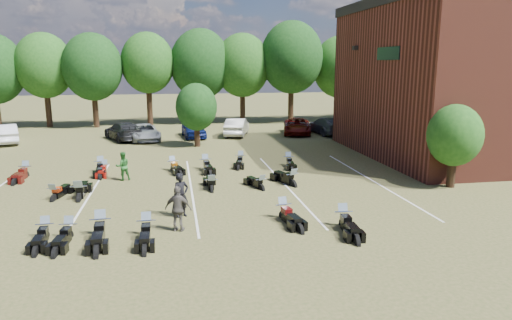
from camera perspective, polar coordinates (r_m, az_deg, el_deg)
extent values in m
plane|color=brown|center=(21.41, 0.33, -5.39)|extent=(160.00, 160.00, 0.00)
imported|color=silver|center=(42.43, -28.84, 2.90)|extent=(3.26, 5.09, 1.59)
imported|color=gray|center=(39.79, -13.77, 3.38)|extent=(3.10, 5.27, 1.38)
imported|color=black|center=(40.49, -16.23, 3.49)|extent=(4.03, 5.64, 1.52)
imported|color=#0C1858|center=(40.69, -7.83, 3.92)|extent=(2.23, 4.67, 1.54)
imported|color=#A7A7A2|center=(41.26, -2.43, 4.16)|extent=(2.91, 5.08, 1.58)
imported|color=#4F0904|center=(42.30, 5.16, 4.21)|extent=(3.52, 5.57, 1.43)
imported|color=#3A3A3F|center=(42.71, 8.77, 4.27)|extent=(2.76, 5.54, 1.54)
imported|color=black|center=(19.54, -9.35, -4.36)|extent=(0.82, 0.73, 1.89)
imported|color=#256425|center=(26.38, -16.31, -0.74)|extent=(0.93, 0.82, 1.61)
imported|color=#504B44|center=(17.93, -9.69, -6.04)|extent=(1.14, 0.76, 1.80)
cube|color=black|center=(34.68, 12.30, 13.54)|extent=(0.30, 0.40, 0.30)
cube|color=black|center=(30.15, 16.17, 12.67)|extent=(0.06, 3.00, 0.80)
cylinder|color=black|center=(50.77, -24.32, 6.00)|extent=(0.58, 0.58, 4.08)
ellipsoid|color=#1E4C19|center=(50.59, -24.74, 10.83)|extent=(6.00, 6.00, 6.90)
cylinder|color=black|center=(49.80, -18.71, 6.33)|extent=(0.57, 0.58, 4.08)
ellipsoid|color=#1E4C19|center=(49.61, -19.04, 11.27)|extent=(6.00, 6.00, 6.90)
cylinder|color=black|center=(49.33, -12.92, 6.61)|extent=(0.57, 0.58, 4.08)
ellipsoid|color=#1E4C19|center=(49.14, -13.16, 11.60)|extent=(6.00, 6.00, 6.90)
cylinder|color=black|center=(49.35, -7.08, 6.82)|extent=(0.58, 0.58, 4.08)
ellipsoid|color=#1E4C19|center=(49.16, -7.21, 11.81)|extent=(6.00, 6.00, 6.90)
cylinder|color=black|center=(49.88, -1.29, 6.96)|extent=(0.57, 0.58, 4.08)
ellipsoid|color=#1E4C19|center=(49.70, -1.32, 11.90)|extent=(6.00, 6.00, 6.90)
cylinder|color=black|center=(50.90, 4.32, 7.03)|extent=(0.57, 0.58, 4.08)
ellipsoid|color=#1E4C19|center=(50.72, 4.39, 11.87)|extent=(6.00, 6.00, 6.90)
cylinder|color=black|center=(52.38, 9.66, 7.04)|extent=(0.57, 0.58, 4.08)
ellipsoid|color=#1E4C19|center=(52.20, 9.83, 11.74)|extent=(6.00, 6.00, 6.90)
cylinder|color=black|center=(54.28, 14.67, 6.99)|extent=(0.58, 0.58, 4.08)
ellipsoid|color=#1E4C19|center=(54.11, 14.91, 11.52)|extent=(6.00, 6.00, 6.90)
cylinder|color=black|center=(56.56, 19.30, 6.89)|extent=(0.58, 0.58, 4.08)
ellipsoid|color=#1E4C19|center=(56.39, 19.61, 11.23)|extent=(6.00, 6.00, 6.90)
cylinder|color=black|center=(26.05, 23.24, -1.28)|extent=(0.24, 0.24, 1.71)
sphere|color=#1E4C19|center=(25.71, 23.58, 2.85)|extent=(2.80, 2.80, 2.80)
cylinder|color=black|center=(36.04, -7.36, 3.19)|extent=(0.24, 0.24, 1.90)
sphere|color=#1E4C19|center=(35.78, -7.46, 6.59)|extent=(3.20, 3.20, 3.20)
cube|color=silver|center=(24.32, -19.97, -3.98)|extent=(0.10, 14.00, 0.01)
cube|color=silver|center=(23.96, -8.09, -3.60)|extent=(0.10, 14.00, 0.01)
cube|color=silver|center=(24.63, 3.62, -3.07)|extent=(0.10, 14.00, 0.01)
cube|color=silver|center=(26.26, 14.29, -2.48)|extent=(0.10, 14.00, 0.01)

